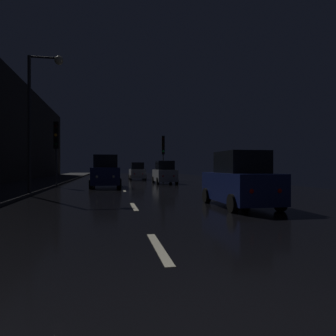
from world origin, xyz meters
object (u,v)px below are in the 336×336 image
(traffic_light_far_right, at_px, (163,148))
(traffic_light_far_left, at_px, (56,140))
(car_parked_right_far, at_px, (165,173))
(car_distant_taillights, at_px, (137,172))
(streetlamp_overhead, at_px, (39,102))
(car_approaching_headlights, at_px, (106,172))
(car_parked_right_near, at_px, (240,181))

(traffic_light_far_right, bearing_deg, traffic_light_far_left, -40.27)
(car_parked_right_far, bearing_deg, traffic_light_far_right, -8.41)
(car_distant_taillights, bearing_deg, traffic_light_far_left, 150.28)
(streetlamp_overhead, relative_size, car_approaching_headlights, 1.55)
(car_distant_taillights, distance_m, car_parked_right_far, 8.49)
(streetlamp_overhead, distance_m, car_distant_taillights, 19.78)
(car_approaching_headlights, xyz_separation_m, car_distant_taillights, (3.27, 12.30, -0.16))
(streetlamp_overhead, xyz_separation_m, car_distant_taillights, (6.41, 18.33, -3.78))
(traffic_light_far_left, bearing_deg, car_distant_taillights, 155.07)
(traffic_light_far_right, height_order, streetlamp_overhead, streetlamp_overhead)
(traffic_light_far_left, relative_size, car_parked_right_far, 1.20)
(car_parked_right_near, bearing_deg, traffic_light_far_right, -2.15)
(traffic_light_far_left, bearing_deg, car_parked_right_near, 38.59)
(car_approaching_headlights, distance_m, car_parked_right_near, 12.81)
(car_approaching_headlights, bearing_deg, car_parked_right_near, 22.52)
(car_parked_right_far, bearing_deg, car_approaching_headlights, 128.98)
(traffic_light_far_left, relative_size, traffic_light_far_right, 1.00)
(car_parked_right_near, xyz_separation_m, car_parked_right_far, (-0.00, 15.81, -0.03))
(traffic_light_far_right, relative_size, car_parked_right_far, 1.20)
(car_parked_right_near, bearing_deg, car_distant_taillights, 3.89)
(traffic_light_far_right, xyz_separation_m, car_distant_taillights, (-2.44, 2.93, -2.46))
(streetlamp_overhead, xyz_separation_m, car_approaching_headlights, (3.15, 6.03, -3.62))
(streetlamp_overhead, distance_m, car_approaching_headlights, 7.71)
(traffic_light_far_right, distance_m, car_approaching_headlights, 11.21)
(car_parked_right_near, relative_size, car_parked_right_far, 1.03)
(car_parked_right_far, bearing_deg, traffic_light_far_left, 112.09)
(car_distant_taillights, height_order, car_parked_right_far, car_parked_right_far)
(traffic_light_far_left, xyz_separation_m, car_distant_taillights, (6.68, 11.71, -2.45))
(streetlamp_overhead, xyz_separation_m, car_parked_right_far, (8.05, 10.00, -3.77))
(car_approaching_headlights, relative_size, car_distant_taillights, 1.19)
(streetlamp_overhead, bearing_deg, car_distant_taillights, 70.72)
(traffic_light_far_left, relative_size, streetlamp_overhead, 0.66)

